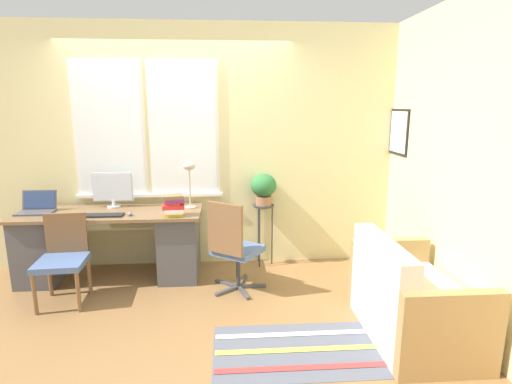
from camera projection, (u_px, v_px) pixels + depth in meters
The scene contains 16 objects.
ground_plane at pixel (175, 289), 4.05m from camera, with size 14.00×14.00×0.00m, color olive.
wall_back_with_window at pixel (177, 148), 4.47m from camera, with size 9.00×0.12×2.70m.
wall_right_with_picture at pixel (422, 154), 3.93m from camera, with size 0.08×9.00×2.70m.
desk at pixel (111, 243), 4.23m from camera, with size 1.91×0.65×0.73m.
laptop at pixel (37, 208), 4.13m from camera, with size 0.35×0.26×0.22m.
monitor at pixel (113, 189), 4.31m from camera, with size 0.43×0.14×0.38m.
keyboard at pixel (103, 215), 3.99m from camera, with size 0.40×0.13×0.02m.
mouse at pixel (130, 214), 4.01m from camera, with size 0.04×0.07×0.04m.
desk_lamp at pixel (189, 172), 4.25m from camera, with size 0.13×0.13×0.50m.
book_stack at pixel (174, 205), 3.99m from camera, with size 0.23×0.20×0.22m.
desk_chair_wooden at pixel (63, 256), 3.72m from camera, with size 0.45×0.46×0.82m.
office_chair_swivel at pixel (233, 246), 3.90m from camera, with size 0.58×0.58×0.93m.
couch_loveseat at pixel (409, 302), 3.18m from camera, with size 0.71×1.15×0.80m.
plant_stand at pixel (263, 214), 4.56m from camera, with size 0.24×0.24×0.71m.
potted_plant at pixel (264, 187), 4.50m from camera, with size 0.29×0.29×0.35m.
floor_rug_striped at pixel (297, 350), 3.02m from camera, with size 1.26×0.74×0.01m.
Camera 1 is at (0.56, -3.80, 1.82)m, focal length 28.00 mm.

